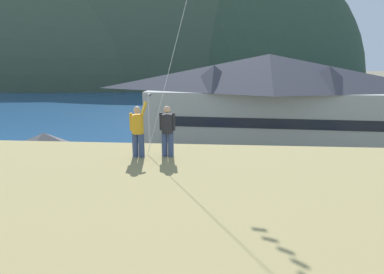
{
  "coord_description": "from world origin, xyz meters",
  "views": [
    {
      "loc": [
        1.27,
        -18.77,
        10.52
      ],
      "look_at": [
        -0.92,
        9.0,
        3.99
      ],
      "focal_mm": 31.14,
      "sensor_mm": 36.0,
      "label": 1
    }
  ],
  "objects_px": {
    "moored_boat_inner_slip": "(194,119)",
    "person_kite_flyer": "(138,130)",
    "harbor_lodge": "(267,99)",
    "parked_car_corner_spot": "(126,182)",
    "storage_shed_waterside": "(175,130)",
    "parked_car_mid_row_far": "(213,183)",
    "wharf_dock": "(215,125)",
    "moored_boat_outer_mooring": "(237,123)",
    "parked_car_back_row_right": "(87,211)",
    "moored_boat_wharfside": "(192,123)",
    "parked_car_front_row_silver": "(254,210)",
    "storage_shed_near_lot": "(47,161)",
    "parking_light_pole": "(149,129)",
    "parked_car_back_row_left": "(179,207)",
    "person_companion": "(167,130)",
    "parked_car_mid_row_center": "(307,185)",
    "parked_car_mid_row_near": "(350,220)"
  },
  "relations": [
    {
      "from": "parked_car_mid_row_far",
      "to": "parked_car_back_row_right",
      "type": "bearing_deg",
      "value": -144.74
    },
    {
      "from": "storage_shed_waterside",
      "to": "parked_car_mid_row_center",
      "type": "relative_size",
      "value": 1.13
    },
    {
      "from": "moored_boat_wharfside",
      "to": "parked_car_mid_row_far",
      "type": "distance_m",
      "value": 26.84
    },
    {
      "from": "wharf_dock",
      "to": "moored_boat_outer_mooring",
      "type": "bearing_deg",
      "value": 2.01
    },
    {
      "from": "storage_shed_near_lot",
      "to": "storage_shed_waterside",
      "type": "height_order",
      "value": "storage_shed_near_lot"
    },
    {
      "from": "storage_shed_near_lot",
      "to": "moored_boat_wharfside",
      "type": "height_order",
      "value": "storage_shed_near_lot"
    },
    {
      "from": "parked_car_back_row_right",
      "to": "moored_boat_wharfside",
      "type": "bearing_deg",
      "value": 82.6
    },
    {
      "from": "parked_car_back_row_left",
      "to": "parking_light_pole",
      "type": "xyz_separation_m",
      "value": [
        -3.77,
        9.23,
        3.27
      ]
    },
    {
      "from": "parked_car_front_row_silver",
      "to": "moored_boat_inner_slip",
      "type": "bearing_deg",
      "value": 100.51
    },
    {
      "from": "storage_shed_waterside",
      "to": "wharf_dock",
      "type": "xyz_separation_m",
      "value": [
        4.77,
        12.36,
        -1.73
      ]
    },
    {
      "from": "parked_car_front_row_silver",
      "to": "person_companion",
      "type": "relative_size",
      "value": 2.5
    },
    {
      "from": "parked_car_mid_row_center",
      "to": "moored_boat_outer_mooring",
      "type": "bearing_deg",
      "value": 98.22
    },
    {
      "from": "moored_boat_outer_mooring",
      "to": "parked_car_mid_row_center",
      "type": "bearing_deg",
      "value": -81.78
    },
    {
      "from": "person_companion",
      "to": "parked_car_front_row_silver",
      "type": "bearing_deg",
      "value": 65.45
    },
    {
      "from": "parked_car_back_row_right",
      "to": "parking_light_pole",
      "type": "xyz_separation_m",
      "value": [
        1.99,
        10.33,
        3.27
      ]
    },
    {
      "from": "parked_car_front_row_silver",
      "to": "parked_car_mid_row_far",
      "type": "bearing_deg",
      "value": 120.32
    },
    {
      "from": "storage_shed_waterside",
      "to": "parked_car_mid_row_far",
      "type": "height_order",
      "value": "storage_shed_waterside"
    },
    {
      "from": "parked_car_back_row_right",
      "to": "parked_car_mid_row_far",
      "type": "distance_m",
      "value": 9.71
    },
    {
      "from": "parked_car_mid_row_center",
      "to": "person_companion",
      "type": "xyz_separation_m",
      "value": [
        -8.68,
        -13.8,
        7.12
      ]
    },
    {
      "from": "moored_boat_wharfside",
      "to": "parked_car_mid_row_far",
      "type": "bearing_deg",
      "value": -81.97
    },
    {
      "from": "parked_car_back_row_right",
      "to": "person_kite_flyer",
      "type": "bearing_deg",
      "value": -56.03
    },
    {
      "from": "moored_boat_inner_slip",
      "to": "storage_shed_near_lot",
      "type": "bearing_deg",
      "value": -107.9
    },
    {
      "from": "moored_boat_inner_slip",
      "to": "person_kite_flyer",
      "type": "relative_size",
      "value": 4.2
    },
    {
      "from": "storage_shed_waterside",
      "to": "parked_car_corner_spot",
      "type": "distance_m",
      "value": 15.61
    },
    {
      "from": "parked_car_front_row_silver",
      "to": "parked_car_mid_row_far",
      "type": "distance_m",
      "value": 5.36
    },
    {
      "from": "storage_shed_near_lot",
      "to": "parking_light_pole",
      "type": "distance_m",
      "value": 9.01
    },
    {
      "from": "moored_boat_outer_mooring",
      "to": "person_kite_flyer",
      "type": "xyz_separation_m",
      "value": [
        -5.7,
        -41.43,
        7.48
      ]
    },
    {
      "from": "parked_car_corner_spot",
      "to": "parked_car_back_row_right",
      "type": "bearing_deg",
      "value": -101.23
    },
    {
      "from": "parked_car_mid_row_center",
      "to": "parked_car_back_row_right",
      "type": "bearing_deg",
      "value": -159.27
    },
    {
      "from": "moored_boat_inner_slip",
      "to": "parking_light_pole",
      "type": "distance_m",
      "value": 25.63
    },
    {
      "from": "storage_shed_near_lot",
      "to": "person_companion",
      "type": "distance_m",
      "value": 19.04
    },
    {
      "from": "storage_shed_near_lot",
      "to": "moored_boat_inner_slip",
      "type": "relative_size",
      "value": 0.88
    },
    {
      "from": "parked_car_corner_spot",
      "to": "person_kite_flyer",
      "type": "height_order",
      "value": "person_kite_flyer"
    },
    {
      "from": "harbor_lodge",
      "to": "parked_car_mid_row_center",
      "type": "distance_m",
      "value": 15.88
    },
    {
      "from": "parking_light_pole",
      "to": "harbor_lodge",
      "type": "bearing_deg",
      "value": 41.17
    },
    {
      "from": "wharf_dock",
      "to": "person_kite_flyer",
      "type": "distance_m",
      "value": 42.11
    },
    {
      "from": "moored_boat_inner_slip",
      "to": "parked_car_mid_row_far",
      "type": "distance_m",
      "value": 30.23
    },
    {
      "from": "parked_car_front_row_silver",
      "to": "storage_shed_near_lot",
      "type": "bearing_deg",
      "value": 163.93
    },
    {
      "from": "storage_shed_near_lot",
      "to": "parked_car_back_row_left",
      "type": "bearing_deg",
      "value": -21.89
    },
    {
      "from": "storage_shed_waterside",
      "to": "wharf_dock",
      "type": "distance_m",
      "value": 13.36
    },
    {
      "from": "parked_car_mid_row_far",
      "to": "moored_boat_inner_slip",
      "type": "bearing_deg",
      "value": 97.06
    },
    {
      "from": "wharf_dock",
      "to": "parked_car_mid_row_near",
      "type": "relative_size",
      "value": 3.04
    },
    {
      "from": "moored_boat_inner_slip",
      "to": "parked_car_corner_spot",
      "type": "xyz_separation_m",
      "value": [
        -3.16,
        -30.31,
        0.34
      ]
    },
    {
      "from": "harbor_lodge",
      "to": "person_companion",
      "type": "bearing_deg",
      "value": -104.53
    },
    {
      "from": "parked_car_back_row_left",
      "to": "person_kite_flyer",
      "type": "relative_size",
      "value": 2.27
    },
    {
      "from": "harbor_lodge",
      "to": "parked_car_corner_spot",
      "type": "height_order",
      "value": "harbor_lodge"
    },
    {
      "from": "moored_boat_outer_mooring",
      "to": "parked_car_back_row_right",
      "type": "relative_size",
      "value": 1.58
    },
    {
      "from": "moored_boat_inner_slip",
      "to": "parked_car_mid_row_far",
      "type": "relative_size",
      "value": 1.82
    },
    {
      "from": "harbor_lodge",
      "to": "person_kite_flyer",
      "type": "distance_m",
      "value": 30.33
    },
    {
      "from": "parked_car_mid_row_far",
      "to": "parked_car_mid_row_near",
      "type": "xyz_separation_m",
      "value": [
        8.36,
        -5.5,
        0.0
      ]
    }
  ]
}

